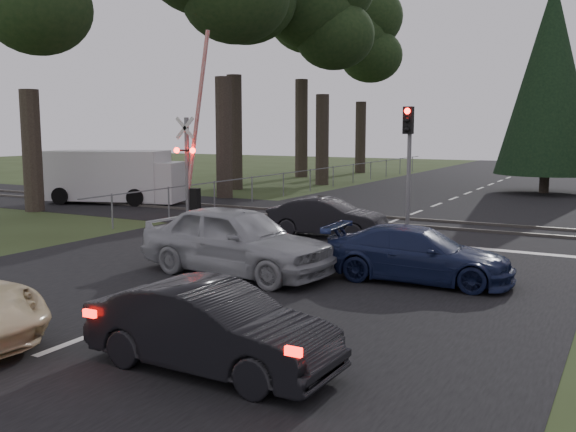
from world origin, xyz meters
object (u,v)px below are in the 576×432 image
Objects in this scene: dark_car_far at (327,218)px; silver_car at (236,240)px; blue_sedan at (418,255)px; white_van at (117,177)px; dark_hatchback at (212,328)px; traffic_signal_center at (408,146)px; crossing_signal at (192,163)px.

silver_car is at bearing 178.99° from dark_car_far.
white_van reaches higher than blue_sedan.
dark_car_far is at bearing 41.09° from blue_sedan.
dark_car_far is at bearing -35.64° from white_van.
traffic_signal_center is at bearing 8.20° from dark_hatchback.
blue_sedan is at bearing -29.65° from crossing_signal.
traffic_signal_center is 0.63× the size of white_van.
blue_sedan is (2.58, -7.07, -2.20)m from traffic_signal_center.
dark_hatchback reaches higher than blue_sedan.
traffic_signal_center reaches higher than dark_car_far.
dark_car_far is (-1.69, -2.70, -2.20)m from traffic_signal_center.
dark_hatchback is 11.43m from dark_car_far.
dark_hatchback is at bearing -52.12° from crossing_signal.
silver_car is 1.29× the size of dark_car_far.
silver_car is 0.73× the size of white_van.
dark_car_far is (-0.37, 5.75, -0.20)m from silver_car.
traffic_signal_center is 3.87m from dark_car_far.
dark_car_far is at bearing -122.12° from traffic_signal_center.
white_van is (-14.00, 1.12, -1.60)m from traffic_signal_center.
white_van reaches higher than dark_hatchback.
white_van reaches higher than silver_car.
traffic_signal_center is (8.27, 0.89, 0.75)m from crossing_signal.
crossing_signal is at bearing -173.85° from traffic_signal_center.
silver_car is 4.15m from blue_sedan.
traffic_signal_center is 8.78m from silver_car.
blue_sedan is 0.64× the size of white_van.
crossing_signal is 6.98m from dark_car_far.
blue_sedan is (3.90, 1.38, -0.21)m from silver_car.
blue_sedan is 6.11m from dark_car_far.
traffic_signal_center reaches higher than blue_sedan.
dark_hatchback is at bearing -167.72° from dark_car_far.
white_van reaches higher than dark_car_far.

